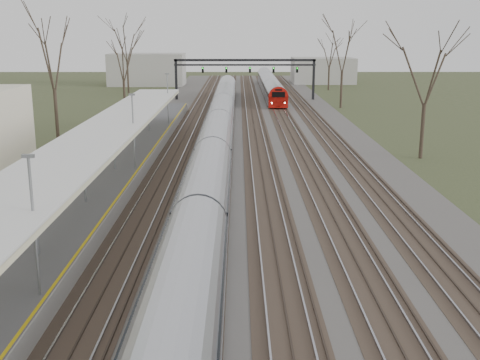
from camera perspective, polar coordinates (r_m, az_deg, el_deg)
The scene contains 8 objects.
track_bed at distance 61.36m, azimuth 0.77°, elevation 4.57°, with size 24.00×160.00×0.22m.
platform at distance 44.86m, azimuth -10.86°, elevation 1.41°, with size 3.50×69.00×1.00m, color #9E9B93.
canopy at distance 39.89m, azimuth -12.25°, elevation 4.81°, with size 4.10×50.00×3.11m.
signal_gantry at distance 90.68m, azimuth 0.50°, elevation 10.67°, with size 21.00×0.59×6.08m.
tree_west_far at distance 56.00m, azimuth -17.40°, elevation 11.24°, with size 5.50×5.50×11.33m.
tree_east_far at distance 49.84m, azimuth 17.30°, elevation 10.15°, with size 5.00×5.00×10.30m.
train_near at distance 55.93m, azimuth -1.98°, elevation 5.12°, with size 2.62×90.21×3.05m.
train_far at distance 101.37m, azimuth 2.83°, elevation 9.06°, with size 2.62×45.21×3.05m.
Camera 1 is at (-0.72, -5.54, 10.01)m, focal length 45.00 mm.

